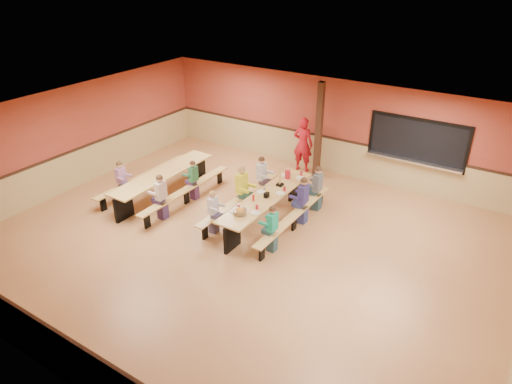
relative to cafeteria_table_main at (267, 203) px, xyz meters
The scene contains 23 objects.
ground 1.29m from the cafeteria_table_main, 86.38° to the right, with size 12.00×12.00×0.00m, color #A0683C.
room_envelope 1.19m from the cafeteria_table_main, 86.38° to the right, with size 12.04×10.04×3.02m.
kitchen_pass_through 4.73m from the cafeteria_table_main, 54.74° to the left, with size 2.78×0.28×1.38m.
structural_post 3.37m from the cafeteria_table_main, 92.23° to the left, with size 0.18×0.18×3.00m, color black.
cafeteria_table_main is the anchor object (origin of this frame).
cafeteria_table_second 3.24m from the cafeteria_table_main, behind, with size 1.91×3.70×0.74m.
seated_child_white_left 1.45m from the cafeteria_table_main, 124.71° to the right, with size 0.34×0.28×1.15m, color silver, non-canonical shape.
seated_adult_yellow 0.84m from the cafeteria_table_main, behind, with size 0.43×0.36×1.34m, color yellow, non-canonical shape.
seated_child_grey_left 1.35m from the cafeteria_table_main, 127.71° to the left, with size 0.38×0.31×1.24m, color silver, non-canonical shape.
seated_child_teal_right 1.37m from the cafeteria_table_main, 53.05° to the right, with size 0.35×0.29×1.18m, color #169572, non-canonical shape.
seated_child_navy_right 0.94m from the cafeteria_table_main, 27.92° to the left, with size 0.40×0.33×1.27m, color navy, non-canonical shape.
seated_child_char_right 1.52m from the cafeteria_table_main, 57.07° to the left, with size 0.39×0.32×1.26m, color #4A4F54, non-canonical shape.
seated_child_purple_sec 4.22m from the cafeteria_table_main, 163.29° to the right, with size 0.35×0.29×1.17m, color #956088, non-canonical shape.
seated_child_green_sec 2.39m from the cafeteria_table_main, behind, with size 0.34×0.28×1.16m, color #2A663C, non-canonical shape.
seated_child_tan_sec 2.76m from the cafeteria_table_main, 150.36° to the right, with size 0.39×0.32×1.24m, color beige, non-canonical shape.
standing_woman 3.47m from the cafeteria_table_main, 101.92° to the left, with size 0.65×0.43×1.78m, color red.
punch_pitcher 1.25m from the cafeteria_table_main, 92.75° to the left, with size 0.16×0.16×0.22m, color #AC1724.
chip_bowl 1.18m from the cafeteria_table_main, 92.37° to the right, with size 0.32×0.32×0.15m, color orange, non-canonical shape.
napkin_dispenser 0.29m from the cafeteria_table_main, 61.52° to the right, with size 0.10×0.14×0.13m, color black.
condiment_mustard 0.30m from the cafeteria_table_main, 24.33° to the right, with size 0.06×0.06×0.17m, color yellow.
condiment_ketchup 0.53m from the cafeteria_table_main, 109.06° to the right, with size 0.06×0.06×0.17m, color #B2140F.
table_paddle 0.78m from the cafeteria_table_main, 90.60° to the left, with size 0.16×0.16×0.56m.
place_settings 0.27m from the cafeteria_table_main, ahead, with size 0.65×3.30×0.11m, color beige, non-canonical shape.
Camera 1 is at (5.29, -7.70, 6.21)m, focal length 32.00 mm.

